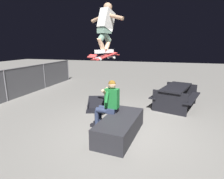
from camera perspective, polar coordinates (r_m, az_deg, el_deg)
name	(u,v)px	position (r m, az deg, el deg)	size (l,w,h in m)	color
ground_plane	(126,131)	(4.87, 4.40, -12.57)	(40.00, 40.00, 0.00)	gray
ledge_box_main	(120,127)	(4.55, 2.49, -11.36)	(1.74, 0.75, 0.46)	#28282D
person_sitting_on_ledge	(108,102)	(4.76, -1.17, -3.93)	(0.60, 0.77, 1.29)	#2D3856
skateboard	(105,56)	(4.42, -2.31, 10.23)	(1.03, 0.51, 0.16)	#B72D2D
skater_airborne	(106,26)	(4.47, -1.94, 19.09)	(0.63, 0.87, 1.12)	white
kicker_ramp	(100,106)	(6.49, -3.72, -5.14)	(1.30, 1.16, 0.39)	black
picnic_table_back	(176,93)	(6.83, 19.13, -1.11)	(2.02, 1.78, 0.75)	black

